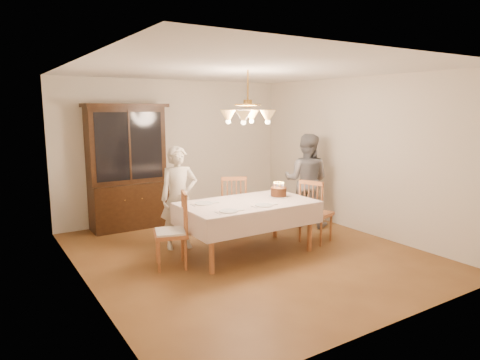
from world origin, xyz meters
TOP-DOWN VIEW (x-y plane):
  - ground at (0.00, 0.00)m, footprint 5.00×5.00m
  - room_shell at (0.00, 0.00)m, footprint 5.00×5.00m
  - dining_table at (0.00, 0.00)m, footprint 1.90×1.10m
  - china_hutch at (-1.01, 2.25)m, footprint 1.38×0.54m
  - chair_far_side at (0.31, 0.92)m, footprint 0.57×0.56m
  - chair_left_end at (-1.15, 0.08)m, footprint 0.53×0.55m
  - chair_right_end at (1.19, -0.13)m, footprint 0.55×0.56m
  - elderly_woman at (-0.73, 0.74)m, footprint 0.62×0.47m
  - adult_in_grey at (1.68, 0.67)m, footprint 0.99×1.01m
  - birthday_cake at (0.59, 0.04)m, footprint 0.30×0.30m
  - place_setting_near_left at (-0.51, -0.35)m, footprint 0.39×0.24m
  - place_setting_near_right at (0.07, -0.32)m, footprint 0.38×0.23m
  - place_setting_far_left at (-0.57, 0.22)m, footprint 0.40×0.25m
  - chandelier at (-0.00, -0.00)m, footprint 0.62×0.62m

SIDE VIEW (x-z plane):
  - ground at x=0.00m, z-range 0.00..0.00m
  - chair_far_side at x=0.31m, z-range -0.06..0.94m
  - chair_right_end at x=1.19m, z-range -0.06..0.94m
  - chair_left_end at x=-1.15m, z-range -0.05..0.95m
  - dining_table at x=0.00m, z-range 0.30..1.06m
  - place_setting_near_right at x=0.07m, z-range 0.76..0.77m
  - place_setting_near_left at x=-0.51m, z-range 0.76..0.77m
  - place_setting_far_left at x=-0.57m, z-range 0.76..0.77m
  - elderly_woman at x=-0.73m, z-range 0.00..1.54m
  - adult_in_grey at x=1.68m, z-range 0.00..1.65m
  - birthday_cake at x=0.59m, z-range 0.71..0.94m
  - china_hutch at x=-1.01m, z-range -0.04..2.12m
  - room_shell at x=0.00m, z-range -0.92..4.08m
  - chandelier at x=0.00m, z-range 1.61..2.34m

